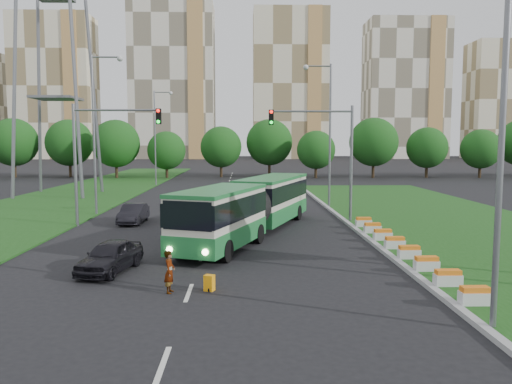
{
  "coord_description": "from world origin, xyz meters",
  "views": [
    {
      "loc": [
        -0.98,
        -23.93,
        5.5
      ],
      "look_at": [
        -0.24,
        5.27,
        2.6
      ],
      "focal_mm": 35.0,
      "sensor_mm": 36.0,
      "label": 1
    }
  ],
  "objects_px": {
    "traffic_mast_median": "(328,145)",
    "articulated_bus": "(247,206)",
    "traffic_mast_left": "(100,145)",
    "pedestrian": "(170,272)",
    "car_left_far": "(133,214)",
    "car_left_near": "(110,256)",
    "shopping_trolley": "(209,283)"
  },
  "relations": [
    {
      "from": "traffic_mast_left",
      "to": "pedestrian",
      "type": "distance_m",
      "value": 17.02
    },
    {
      "from": "traffic_mast_left",
      "to": "shopping_trolley",
      "type": "bearing_deg",
      "value": -61.19
    },
    {
      "from": "shopping_trolley",
      "to": "traffic_mast_median",
      "type": "bearing_deg",
      "value": 88.02
    },
    {
      "from": "traffic_mast_left",
      "to": "pedestrian",
      "type": "height_order",
      "value": "traffic_mast_left"
    },
    {
      "from": "traffic_mast_median",
      "to": "shopping_trolley",
      "type": "distance_m",
      "value": 17.99
    },
    {
      "from": "traffic_mast_left",
      "to": "car_left_far",
      "type": "xyz_separation_m",
      "value": [
        1.87,
        1.02,
        -4.69
      ]
    },
    {
      "from": "traffic_mast_median",
      "to": "shopping_trolley",
      "type": "bearing_deg",
      "value": -114.06
    },
    {
      "from": "traffic_mast_median",
      "to": "car_left_near",
      "type": "bearing_deg",
      "value": -131.62
    },
    {
      "from": "traffic_mast_left",
      "to": "shopping_trolley",
      "type": "height_order",
      "value": "traffic_mast_left"
    },
    {
      "from": "pedestrian",
      "to": "shopping_trolley",
      "type": "bearing_deg",
      "value": -76.78
    },
    {
      "from": "traffic_mast_left",
      "to": "car_left_far",
      "type": "relative_size",
      "value": 1.99
    },
    {
      "from": "traffic_mast_left",
      "to": "articulated_bus",
      "type": "xyz_separation_m",
      "value": [
        9.63,
        -3.4,
        -3.64
      ]
    },
    {
      "from": "car_left_far",
      "to": "pedestrian",
      "type": "xyz_separation_m",
      "value": [
        4.81,
        -16.0,
        0.12
      ]
    },
    {
      "from": "car_left_near",
      "to": "pedestrian",
      "type": "bearing_deg",
      "value": -33.24
    },
    {
      "from": "traffic_mast_left",
      "to": "shopping_trolley",
      "type": "xyz_separation_m",
      "value": [
        8.12,
        -14.76,
        -5.05
      ]
    },
    {
      "from": "traffic_mast_median",
      "to": "car_left_far",
      "type": "height_order",
      "value": "traffic_mast_median"
    },
    {
      "from": "traffic_mast_left",
      "to": "car_left_far",
      "type": "distance_m",
      "value": 5.15
    },
    {
      "from": "pedestrian",
      "to": "shopping_trolley",
      "type": "height_order",
      "value": "pedestrian"
    },
    {
      "from": "articulated_bus",
      "to": "shopping_trolley",
      "type": "xyz_separation_m",
      "value": [
        -1.51,
        -11.37,
        -1.41
      ]
    },
    {
      "from": "car_left_near",
      "to": "pedestrian",
      "type": "relative_size",
      "value": 2.53
    },
    {
      "from": "traffic_mast_left",
      "to": "car_left_far",
      "type": "bearing_deg",
      "value": 28.72
    },
    {
      "from": "car_left_near",
      "to": "shopping_trolley",
      "type": "height_order",
      "value": "car_left_near"
    },
    {
      "from": "articulated_bus",
      "to": "pedestrian",
      "type": "bearing_deg",
      "value": -83.8
    },
    {
      "from": "traffic_mast_median",
      "to": "pedestrian",
      "type": "relative_size",
      "value": 5.1
    },
    {
      "from": "traffic_mast_left",
      "to": "traffic_mast_median",
      "type": "bearing_deg",
      "value": 3.77
    },
    {
      "from": "pedestrian",
      "to": "car_left_near",
      "type": "bearing_deg",
      "value": 49.09
    },
    {
      "from": "car_left_far",
      "to": "shopping_trolley",
      "type": "xyz_separation_m",
      "value": [
        6.25,
        -15.79,
        -0.37
      ]
    },
    {
      "from": "car_left_far",
      "to": "articulated_bus",
      "type": "bearing_deg",
      "value": -28.62
    },
    {
      "from": "traffic_mast_left",
      "to": "pedestrian",
      "type": "xyz_separation_m",
      "value": [
        6.68,
        -14.97,
        -4.56
      ]
    },
    {
      "from": "traffic_mast_median",
      "to": "articulated_bus",
      "type": "xyz_separation_m",
      "value": [
        -5.53,
        -4.4,
        -3.64
      ]
    },
    {
      "from": "car_left_near",
      "to": "pedestrian",
      "type": "xyz_separation_m",
      "value": [
        2.98,
        -3.07,
        0.11
      ]
    },
    {
      "from": "car_left_near",
      "to": "shopping_trolley",
      "type": "bearing_deg",
      "value": -20.33
    }
  ]
}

